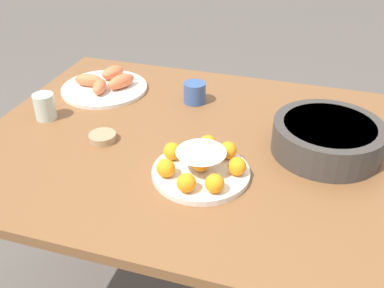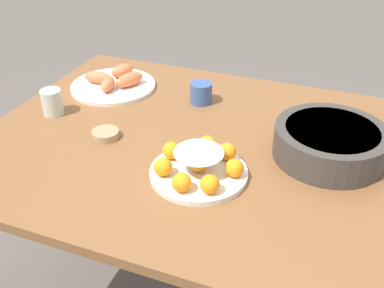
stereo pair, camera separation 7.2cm
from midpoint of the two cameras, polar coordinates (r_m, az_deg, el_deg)
The scene contains 7 objects.
dining_table at distance 1.44m, azimuth 0.71°, elevation -2.53°, with size 1.25×1.03×0.76m.
cake_plate at distance 1.21m, azimuth 2.58°, elevation -2.88°, with size 0.27×0.27×0.08m.
serving_bowl at distance 1.35m, azimuth 18.59°, elevation 0.23°, with size 0.32×0.32×0.09m.
sauce_bowl at distance 1.40m, azimuth -9.51°, elevation 1.25°, with size 0.08×0.08×0.02m.
seafood_platter at distance 1.72m, azimuth -8.67°, elevation 7.70°, with size 0.32×0.32×0.06m.
cup_near at distance 1.56m, azimuth -16.09°, elevation 5.11°, with size 0.07×0.07×0.09m.
cup_far at distance 1.58m, azimuth 2.47°, elevation 6.49°, with size 0.08×0.08×0.07m.
Camera 2 is at (0.44, -1.09, 1.49)m, focal length 42.00 mm.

